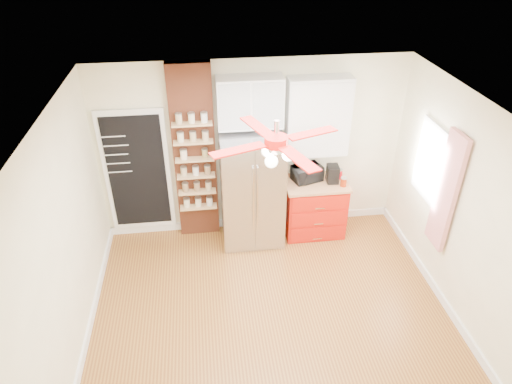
{
  "coord_description": "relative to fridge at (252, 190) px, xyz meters",
  "views": [
    {
      "loc": [
        -0.72,
        -4.02,
        4.39
      ],
      "look_at": [
        -0.09,
        0.9,
        1.29
      ],
      "focal_mm": 32.0,
      "sensor_mm": 36.0,
      "label": 1
    }
  ],
  "objects": [
    {
      "name": "wall_left",
      "position": [
        -2.2,
        -1.63,
        0.48
      ],
      "size": [
        0.02,
        4.0,
        2.7
      ],
      "primitive_type": "cube",
      "color": "#FFF9CD",
      "rests_on": "floor"
    },
    {
      "name": "chalkboard",
      "position": [
        -1.65,
        0.33,
        0.23
      ],
      "size": [
        0.95,
        0.05,
        1.95
      ],
      "color": "white",
      "rests_on": "wall_back"
    },
    {
      "name": "curtain",
      "position": [
        2.23,
        -1.28,
        0.57
      ],
      "size": [
        0.06,
        0.4,
        1.55
      ],
      "primitive_type": "cube",
      "color": "red",
      "rests_on": "wall_right"
    },
    {
      "name": "coffee_maker",
      "position": [
        1.21,
        0.04,
        0.16
      ],
      "size": [
        0.18,
        0.22,
        0.26
      ],
      "primitive_type": "cube",
      "rotation": [
        0.0,
        0.0,
        -0.08
      ],
      "color": "black",
      "rests_on": "red_cabinet"
    },
    {
      "name": "upper_glass_cabinet",
      "position": [
        0.0,
        0.2,
        1.27
      ],
      "size": [
        0.9,
        0.35,
        0.7
      ],
      "primitive_type": "cube",
      "color": "white",
      "rests_on": "wall_back"
    },
    {
      "name": "wall_back",
      "position": [
        0.05,
        0.37,
        0.48
      ],
      "size": [
        4.5,
        0.02,
        2.7
      ],
      "primitive_type": "cube",
      "color": "#FFF9CD",
      "rests_on": "floor"
    },
    {
      "name": "toaster_oven",
      "position": [
        0.84,
        0.13,
        0.14
      ],
      "size": [
        0.49,
        0.4,
        0.23
      ],
      "primitive_type": "imported",
      "rotation": [
        0.0,
        0.0,
        0.31
      ],
      "color": "black",
      "rests_on": "red_cabinet"
    },
    {
      "name": "fridge",
      "position": [
        0.0,
        0.0,
        0.0
      ],
      "size": [
        0.9,
        0.7,
        1.75
      ],
      "primitive_type": "cube",
      "color": "#B9B8BD",
      "rests_on": "floor"
    },
    {
      "name": "brick_pillar",
      "position": [
        -0.8,
        0.29,
        0.48
      ],
      "size": [
        0.6,
        0.16,
        2.7
      ],
      "primitive_type": "cube",
      "color": "brown",
      "rests_on": "floor"
    },
    {
      "name": "canister_right",
      "position": [
        1.34,
        0.12,
        0.1
      ],
      "size": [
        0.1,
        0.1,
        0.14
      ],
      "primitive_type": "cylinder",
      "rotation": [
        0.0,
        0.0,
        -0.09
      ],
      "color": "#AC0911",
      "rests_on": "red_cabinet"
    },
    {
      "name": "ceiling_fan",
      "position": [
        0.05,
        -1.63,
        1.55
      ],
      "size": [
        1.4,
        1.4,
        0.44
      ],
      "color": "silver",
      "rests_on": "ceiling"
    },
    {
      "name": "floor",
      "position": [
        0.05,
        -1.63,
        -0.88
      ],
      "size": [
        4.5,
        4.5,
        0.0
      ],
      "primitive_type": "plane",
      "color": "olive",
      "rests_on": "ground"
    },
    {
      "name": "red_cabinet",
      "position": [
        0.97,
        0.05,
        -0.42
      ],
      "size": [
        0.94,
        0.64,
        0.9
      ],
      "color": "red",
      "rests_on": "floor"
    },
    {
      "name": "upper_shelf_unit",
      "position": [
        0.97,
        0.22,
        1.0
      ],
      "size": [
        0.9,
        0.3,
        1.15
      ],
      "primitive_type": "cube",
      "color": "white",
      "rests_on": "wall_back"
    },
    {
      "name": "pantry_jar_oats",
      "position": [
        -0.95,
        0.15,
        0.57
      ],
      "size": [
        0.13,
        0.13,
        0.14
      ],
      "primitive_type": "cylinder",
      "rotation": [
        0.0,
        0.0,
        -0.42
      ],
      "color": "beige",
      "rests_on": "brick_pillar"
    },
    {
      "name": "window",
      "position": [
        2.28,
        -0.73,
        0.68
      ],
      "size": [
        0.04,
        0.75,
        1.05
      ],
      "primitive_type": "cube",
      "color": "white",
      "rests_on": "wall_right"
    },
    {
      "name": "wall_right",
      "position": [
        2.3,
        -1.63,
        0.48
      ],
      "size": [
        0.02,
        4.0,
        2.7
      ],
      "primitive_type": "cube",
      "color": "#FFF9CD",
      "rests_on": "floor"
    },
    {
      "name": "ceiling",
      "position": [
        0.05,
        -1.63,
        1.83
      ],
      "size": [
        4.5,
        4.5,
        0.0
      ],
      "primitive_type": "plane",
      "color": "white",
      "rests_on": "wall_back"
    },
    {
      "name": "pantry_jar_beans",
      "position": [
        -0.65,
        0.17,
        0.56
      ],
      "size": [
        0.1,
        0.1,
        0.12
      ],
      "primitive_type": "cylinder",
      "rotation": [
        0.0,
        0.0,
        0.18
      ],
      "color": "#95834C",
      "rests_on": "brick_pillar"
    },
    {
      "name": "canister_left",
      "position": [
        1.34,
        -0.11,
        0.09
      ],
      "size": [
        0.11,
        0.11,
        0.13
      ],
      "primitive_type": "cylinder",
      "rotation": [
        0.0,
        0.0,
        0.33
      ],
      "color": "#A52B09",
      "rests_on": "red_cabinet"
    }
  ]
}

